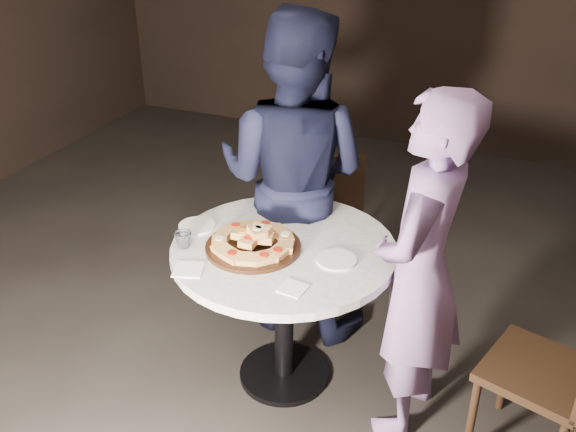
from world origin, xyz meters
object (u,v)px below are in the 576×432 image
(serving_board, at_px, (253,247))
(focaccia_pile, at_px, (254,239))
(diner_navy, at_px, (293,177))
(diner_teal, at_px, (420,274))
(chair_right, at_px, (565,369))
(table, at_px, (284,272))
(water_glass, at_px, (183,240))
(chair_far, at_px, (329,203))

(serving_board, distance_m, focaccia_pile, 0.04)
(diner_navy, bearing_deg, diner_teal, 145.83)
(chair_right, bearing_deg, table, -75.67)
(water_glass, bearing_deg, focaccia_pile, 20.27)
(chair_right, relative_size, diner_teal, 0.56)
(focaccia_pile, distance_m, chair_right, 1.40)
(table, bearing_deg, diner_teal, -2.26)
(water_glass, distance_m, chair_far, 1.27)
(table, xyz_separation_m, chair_right, (1.25, -0.05, -0.11))
(focaccia_pile, height_order, water_glass, focaccia_pile)
(table, distance_m, diner_navy, 0.58)
(water_glass, height_order, diner_navy, diner_navy)
(table, bearing_deg, focaccia_pile, -146.59)
(focaccia_pile, distance_m, diner_teal, 0.75)
(table, xyz_separation_m, diner_navy, (-0.16, 0.50, 0.24))
(focaccia_pile, bearing_deg, table, 33.41)
(serving_board, relative_size, diner_navy, 0.25)
(serving_board, height_order, chair_right, chair_right)
(chair_far, bearing_deg, chair_right, 121.63)
(water_glass, xyz_separation_m, chair_right, (1.67, 0.13, -0.29))
(chair_far, relative_size, diner_navy, 0.49)
(diner_navy, height_order, diner_teal, diner_navy)
(table, xyz_separation_m, chair_far, (-0.13, 1.00, -0.14))
(serving_board, xyz_separation_m, diner_navy, (-0.05, 0.58, 0.09))
(table, height_order, focaccia_pile, focaccia_pile)
(serving_board, height_order, water_glass, water_glass)
(serving_board, xyz_separation_m, chair_right, (1.37, 0.02, -0.27))
(focaccia_pile, xyz_separation_m, water_glass, (-0.30, -0.11, -0.01))
(water_glass, bearing_deg, chair_far, 76.57)
(table, distance_m, diner_teal, 0.65)
(chair_far, distance_m, diner_teal, 1.32)
(serving_board, height_order, diner_navy, diner_navy)
(water_glass, distance_m, diner_teal, 1.06)
(focaccia_pile, height_order, chair_right, chair_right)
(chair_far, height_order, diner_teal, diner_teal)
(table, height_order, serving_board, serving_board)
(water_glass, bearing_deg, table, 24.21)
(table, xyz_separation_m, diner_teal, (0.63, -0.02, 0.17))
(focaccia_pile, height_order, diner_teal, diner_teal)
(table, relative_size, focaccia_pile, 3.41)
(serving_board, xyz_separation_m, diner_teal, (0.75, 0.05, 0.02))
(water_glass, xyz_separation_m, diner_navy, (0.25, 0.69, 0.06))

